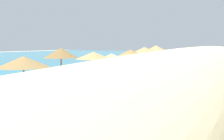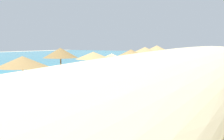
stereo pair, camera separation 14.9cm
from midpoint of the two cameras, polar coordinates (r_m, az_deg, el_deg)
The scene contains 16 objects.
ground_plane at distance 21.35m, azimuth 2.99°, elevation -2.29°, with size 160.00×160.00×0.00m, color beige.
dune_ridge at distance 15.31m, azimuth 21.38°, elevation -0.37°, with size 50.08×4.42×3.03m, color beige.
beach_umbrella_1 at distance 13.20m, azimuth -20.31°, elevation 1.86°, with size 2.67×2.67×2.54m.
beach_umbrella_2 at distance 15.87m, azimuth -11.96°, elevation 4.02°, with size 2.24×2.24×2.91m.
beach_umbrella_3 at distance 17.85m, azimuth -4.25°, elevation 3.48°, with size 2.67×2.67×2.58m.
beach_umbrella_4 at distance 20.84m, azimuth 0.11°, elevation 3.28°, with size 2.01×2.01×2.33m.
beach_umbrella_5 at distance 23.64m, azimuth 4.75°, elevation 4.12°, with size 2.69×2.69×2.63m.
beach_umbrella_6 at distance 26.28m, azimuth 8.05°, elevation 4.77°, with size 2.70×2.70×2.84m.
beach_umbrella_7 at distance 29.15m, azimuth 10.80°, elevation 5.13°, with size 2.63×2.63×3.00m.
beach_umbrella_8 at distance 32.09m, azimuth 11.68°, elevation 4.74°, with size 2.18×2.18×2.64m.
lounge_chair_0 at distance 12.74m, azimuth -16.43°, elevation -6.66°, with size 1.61×0.66×0.93m.
lounge_chair_1 at distance 26.65m, azimuth 9.81°, elevation 0.27°, with size 1.42×0.63×1.13m.
lounge_chair_2 at distance 14.75m, azimuth -9.41°, elevation -4.46°, with size 1.59×1.18×1.02m.
wooden_signpost at distance 9.55m, azimuth -18.31°, elevation -7.32°, with size 0.84×0.26×1.62m.
beach_ball at distance 31.67m, azimuth 15.48°, elevation 0.60°, with size 0.36×0.36×0.36m, color green.
cooler_box at distance 9.60m, azimuth -21.49°, elevation -12.32°, with size 0.46×0.36×0.35m, color white.
Camera 2 is at (-18.49, -10.19, 3.16)m, focal length 38.23 mm.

